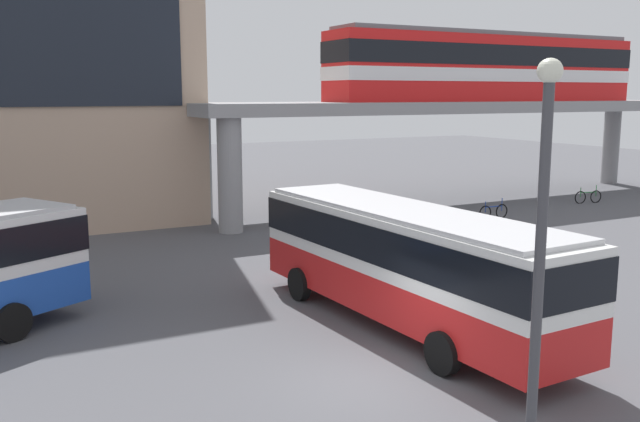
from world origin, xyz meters
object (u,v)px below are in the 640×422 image
(bicycle_green, at_px, (588,197))
(bicycle_silver, at_px, (394,228))
(bus_main, at_px, (404,254))
(bicycle_black, at_px, (345,232))
(bicycle_blue, at_px, (494,212))
(pedestrian_by_bike_rack, at_px, (497,244))
(train, at_px, (488,66))

(bicycle_green, distance_m, bicycle_silver, 15.34)
(bus_main, xyz_separation_m, bicycle_black, (4.11, 10.29, -1.63))
(bicycle_blue, bearing_deg, bicycle_silver, -169.28)
(bicycle_silver, height_order, pedestrian_by_bike_rack, pedestrian_by_bike_rack)
(train, distance_m, bicycle_silver, 14.25)
(bicycle_silver, bearing_deg, pedestrian_by_bike_rack, -83.69)
(bicycle_green, height_order, bicycle_black, same)
(bicycle_black, height_order, pedestrian_by_bike_rack, pedestrian_by_bike_rack)
(bicycle_black, bearing_deg, bicycle_green, 7.97)
(bicycle_black, xyz_separation_m, pedestrian_by_bike_rack, (2.99, -6.07, 0.38))
(bicycle_green, relative_size, bicycle_blue, 0.99)
(bicycle_green, relative_size, bicycle_black, 1.03)
(bicycle_green, height_order, bicycle_blue, same)
(bicycle_silver, xyz_separation_m, bicycle_black, (-2.35, 0.23, 0.00))
(bus_main, relative_size, bicycle_green, 6.30)
(train, relative_size, bicycle_black, 11.69)
(bicycle_silver, xyz_separation_m, pedestrian_by_bike_rack, (0.65, -5.84, 0.38))
(bus_main, distance_m, bicycle_blue, 17.57)
(bus_main, relative_size, bicycle_black, 6.52)
(bus_main, distance_m, bicycle_green, 25.09)
(bicycle_black, bearing_deg, bicycle_blue, 6.64)
(bus_main, height_order, pedestrian_by_bike_rack, bus_main)
(bicycle_blue, bearing_deg, bus_main, -139.49)
(train, xyz_separation_m, bicycle_green, (4.63, -3.61, -7.35))
(bicycle_silver, height_order, bicycle_blue, same)
(bus_main, bearing_deg, bicycle_blue, 40.51)
(bicycle_green, bearing_deg, train, 142.05)
(bicycle_blue, distance_m, pedestrian_by_bike_rack, 9.46)
(bicycle_silver, relative_size, bicycle_blue, 1.00)
(bicycle_green, xyz_separation_m, pedestrian_by_bike_rack, (-14.46, -8.51, 0.38))
(train, distance_m, bicycle_green, 9.41)
(bicycle_blue, xyz_separation_m, bicycle_black, (-9.19, -1.07, 0.00))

